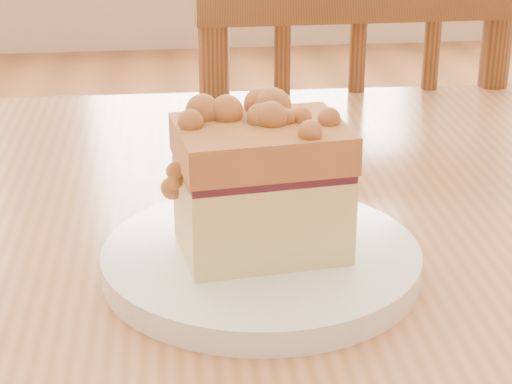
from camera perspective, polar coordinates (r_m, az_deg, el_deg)
cafe_table_main at (r=0.74m, az=14.85°, el=-9.42°), size 1.22×0.83×0.75m
cafe_chair_main at (r=1.28m, az=4.40°, el=-4.52°), size 0.41×0.41×0.90m
plate at (r=0.61m, az=0.33°, el=-4.45°), size 0.22×0.22×0.02m
cake_slice at (r=0.58m, az=0.38°, el=0.73°), size 0.12×0.09×0.11m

